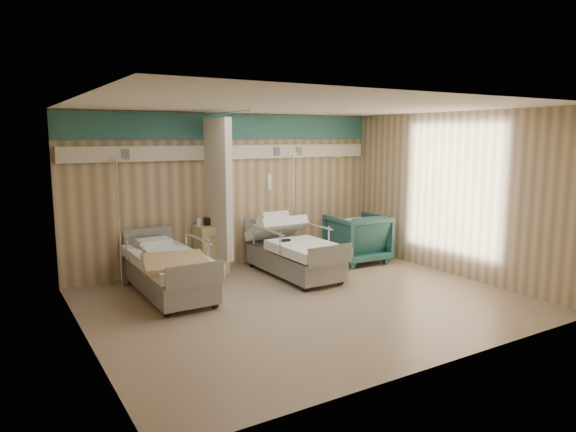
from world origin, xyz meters
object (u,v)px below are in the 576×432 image
Objects in this scene: bed_left at (170,275)px; bedside_cabinet at (211,249)px; visitor_armchair at (357,238)px; bed_right at (294,257)px; iv_stand_left at (121,259)px; iv_stand_right at (293,240)px.

bed_left is 2.54× the size of bedside_cabinet.
bed_left is at bearing 6.90° from visitor_armchair.
bed_right is 2.54× the size of bedside_cabinet.
bed_right is 2.13× the size of visitor_armchair.
bed_left is 1.10m from iv_stand_left.
bed_left is at bearing 180.00° from bed_right.
iv_stand_right is at bearing -27.78° from visitor_armchair.
bed_right is at bearing 11.08° from visitor_armchair.
visitor_armchair is at bearing -31.73° from iv_stand_right.
iv_stand_right reaches higher than visitor_armchair.
visitor_armchair is 0.49× the size of iv_stand_left.
bed_right is at bearing 0.00° from bed_left.
iv_stand_left reaches higher than bed_left.
visitor_armchair is (2.69, -0.71, 0.04)m from bedside_cabinet.
bedside_cabinet is (1.05, 0.90, 0.11)m from bed_left.
bed_left is at bearing -139.40° from bedside_cabinet.
iv_stand_left is (-0.48, 0.98, 0.11)m from bed_left.
bed_left is at bearing -162.76° from iv_stand_right.
bedside_cabinet is 2.78m from visitor_armchair.
bed_left is 3.75m from visitor_armchair.
bed_right is 1.56m from visitor_armchair.
bed_left is 1.05× the size of iv_stand_left.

